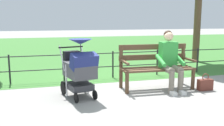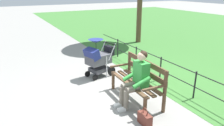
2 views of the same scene
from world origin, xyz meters
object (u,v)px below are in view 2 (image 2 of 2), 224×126
at_px(person_on_bench, 137,78).
at_px(stroller, 98,58).
at_px(handbag, 145,119).
at_px(park_bench, 139,78).

relative_size(person_on_bench, stroller, 1.11).
bearing_deg(stroller, person_on_bench, -178.61).
bearing_deg(handbag, person_on_bench, -20.48).
bearing_deg(park_bench, stroller, 8.89).
bearing_deg(person_on_bench, stroller, 1.39).
height_order(park_bench, stroller, stroller).
distance_m(stroller, handbag, 2.72).
height_order(park_bench, person_on_bench, person_on_bench).
bearing_deg(person_on_bench, handbag, 159.52).
height_order(park_bench, handbag, park_bench).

